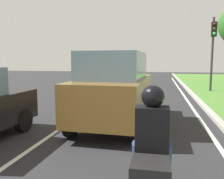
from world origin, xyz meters
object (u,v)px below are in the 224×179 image
(car_suv_ahead, at_px, (115,88))
(traffic_light_near_right, at_px, (213,42))
(motorcycle, at_px, (151,179))
(rider_person, at_px, (152,129))

(car_suv_ahead, relative_size, traffic_light_near_right, 0.96)
(car_suv_ahead, xyz_separation_m, traffic_light_near_right, (4.63, 8.78, 2.00))
(car_suv_ahead, distance_m, motorcycle, 4.62)
(car_suv_ahead, xyz_separation_m, motorcycle, (1.29, -4.40, -0.60))
(motorcycle, height_order, traffic_light_near_right, traffic_light_near_right)
(rider_person, height_order, traffic_light_near_right, traffic_light_near_right)
(motorcycle, distance_m, rider_person, 0.62)
(motorcycle, bearing_deg, car_suv_ahead, 105.88)
(car_suv_ahead, height_order, motorcycle, car_suv_ahead)
(motorcycle, bearing_deg, traffic_light_near_right, 75.38)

